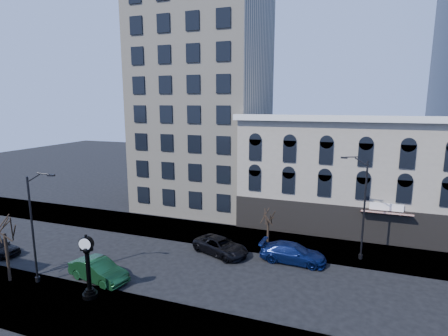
% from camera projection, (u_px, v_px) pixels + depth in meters
% --- Properties ---
extents(ground, '(160.00, 160.00, 0.00)m').
position_uv_depth(ground, '(185.00, 268.00, 29.23)').
color(ground, black).
rests_on(ground, ground).
extents(sidewalk_far, '(160.00, 6.00, 0.12)m').
position_uv_depth(sidewalk_far, '(219.00, 235.00, 36.63)').
color(sidewalk_far, '#9C9A8D').
rests_on(sidewalk_far, ground).
extents(sidewalk_near, '(160.00, 6.00, 0.12)m').
position_uv_depth(sidewalk_near, '(129.00, 324.00, 21.82)').
color(sidewalk_near, '#9C9A8D').
rests_on(sidewalk_near, ground).
extents(cream_tower, '(15.90, 15.40, 42.50)m').
position_uv_depth(cream_tower, '(204.00, 59.00, 45.21)').
color(cream_tower, beige).
rests_on(cream_tower, ground).
extents(victorian_row, '(22.60, 11.19, 12.50)m').
position_uv_depth(victorian_row, '(344.00, 173.00, 38.86)').
color(victorian_row, '#A09684').
rests_on(victorian_row, ground).
extents(street_clock, '(1.06, 1.06, 4.68)m').
position_uv_depth(street_clock, '(88.00, 269.00, 24.35)').
color(street_clock, black).
rests_on(street_clock, sidewalk_near).
extents(street_lamp_near, '(2.24, 0.73, 8.75)m').
position_uv_depth(street_lamp_near, '(37.00, 199.00, 25.58)').
color(street_lamp_near, black).
rests_on(street_lamp_near, sidewalk_near).
extents(street_lamp_far, '(2.40, 0.47, 9.26)m').
position_uv_depth(street_lamp_far, '(358.00, 181.00, 29.80)').
color(street_lamp_far, black).
rests_on(street_lamp_far, sidewalk_far).
extents(bare_tree_near, '(3.58, 3.58, 6.14)m').
position_uv_depth(bare_tree_near, '(3.00, 223.00, 26.20)').
color(bare_tree_near, '#322519').
rests_on(bare_tree_near, sidewalk_near).
extents(bare_tree_far, '(2.31, 2.31, 3.96)m').
position_uv_depth(bare_tree_far, '(268.00, 215.00, 33.26)').
color(bare_tree_far, '#322519').
rests_on(bare_tree_far, sidewalk_far).
extents(car_near_b, '(5.38, 2.74, 1.69)m').
position_uv_depth(car_near_b, '(98.00, 270.00, 27.14)').
color(car_near_b, '#143F1E').
rests_on(car_near_b, ground).
extents(car_far_a, '(5.98, 4.37, 1.51)m').
position_uv_depth(car_far_a, '(221.00, 246.00, 31.93)').
color(car_far_a, black).
rests_on(car_far_a, ground).
extents(car_far_b, '(5.79, 2.51, 1.66)m').
position_uv_depth(car_far_b, '(293.00, 253.00, 30.31)').
color(car_far_b, '#0C194C').
rests_on(car_far_b, ground).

